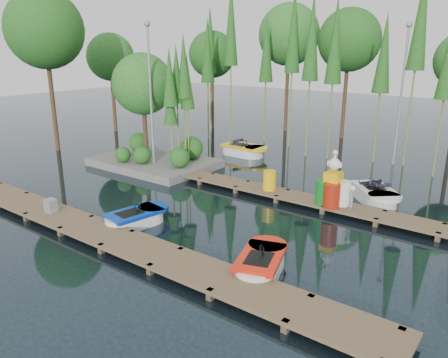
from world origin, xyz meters
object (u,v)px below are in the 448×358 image
Objects in this scene: boat_blue at (136,219)px; drum_cluster at (333,189)px; island at (152,105)px; boat_yellow_far at (243,150)px; yellow_barrel at (269,180)px; utility_cabinet at (51,206)px; boat_red at (261,264)px.

drum_cluster reaches higher than boat_blue.
island is 10.83m from drum_cluster.
yellow_barrel is (4.97, -5.29, 0.40)m from boat_yellow_far.
utility_cabinet is at bearing -139.06° from drum_cluster.
drum_cluster reaches higher than boat_red.
boat_blue is 7.36m from drum_cluster.
island is 2.28× the size of boat_yellow_far.
yellow_barrel reaches higher than boat_red.
boat_red is 8.31m from utility_cabinet.
boat_red is 1.29× the size of drum_cluster.
boat_red is (10.85, -6.44, -2.94)m from island.
drum_cluster is at bearing -3.13° from yellow_barrel.
island is 8.11m from yellow_barrel.
boat_yellow_far is at bearing 58.92° from island.
yellow_barrel is at bearing 78.00° from boat_blue.
boat_yellow_far is 7.27m from yellow_barrel.
boat_yellow_far is 3.59× the size of yellow_barrel.
utility_cabinet reaches higher than boat_red.
island is 5.99m from boat_yellow_far.
boat_yellow_far reaches higher than utility_cabinet.
island reaches higher than yellow_barrel.
boat_yellow_far is (-8.14, 10.94, 0.06)m from boat_red.
boat_yellow_far is at bearing 145.19° from drum_cluster.
boat_red is 6.50m from yellow_barrel.
boat_yellow_far reaches higher than boat_blue.
drum_cluster reaches higher than utility_cabinet.
boat_yellow_far is 6.00× the size of utility_cabinet.
boat_yellow_far is (2.71, 4.50, -2.87)m from island.
utility_cabinet is at bearing -141.94° from boat_blue.
boat_yellow_far is at bearing 133.18° from yellow_barrel.
boat_blue is at bearing -133.55° from drum_cluster.
yellow_barrel is at bearing -5.88° from island.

